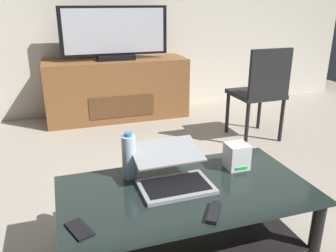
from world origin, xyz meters
TOP-DOWN VIEW (x-y plane):
  - ground_plane at (0.00, 0.00)m, footprint 7.68×7.68m
  - coffee_table at (-0.11, -0.30)m, footprint 1.23×0.67m
  - media_cabinet at (-0.01, 2.18)m, footprint 1.59×0.52m
  - television at (-0.01, 2.16)m, footprint 1.17×0.20m
  - dining_chair at (1.16, 1.06)m, footprint 0.45×0.45m
  - laptop at (-0.16, -0.22)m, footprint 0.36×0.39m
  - router_box at (0.23, -0.17)m, footprint 0.12×0.11m
  - water_bottle_near at (-0.35, -0.10)m, footprint 0.07×0.07m
  - cell_phone at (-0.64, -0.47)m, footprint 0.11×0.16m
  - tv_remote at (-0.08, -0.54)m, footprint 0.13×0.16m

SIDE VIEW (x-z plane):
  - ground_plane at x=0.00m, z-range 0.00..0.00m
  - coffee_table at x=-0.11m, z-range 0.08..0.50m
  - media_cabinet at x=-0.01m, z-range 0.00..0.68m
  - cell_phone at x=-0.64m, z-range 0.42..0.43m
  - tv_remote at x=-0.08m, z-range 0.42..0.44m
  - laptop at x=-0.16m, z-range 0.40..0.57m
  - router_box at x=0.23m, z-range 0.42..0.56m
  - dining_chair at x=1.16m, z-range 0.06..0.96m
  - water_bottle_near at x=-0.35m, z-range 0.42..0.67m
  - television at x=-0.01m, z-range 0.67..1.24m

